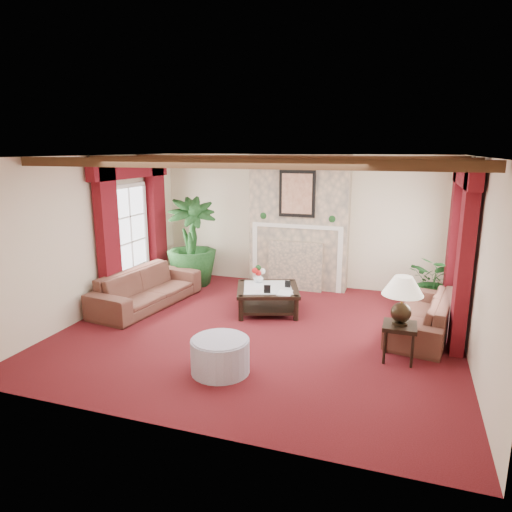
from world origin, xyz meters
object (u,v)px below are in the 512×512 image
(sofa_left, at_px, (146,282))
(coffee_table, at_px, (268,299))
(potted_palm, at_px, (192,261))
(ottoman, at_px, (220,356))
(side_table, at_px, (399,342))
(sofa_right, at_px, (423,308))

(sofa_left, xyz_separation_m, coffee_table, (2.18, 0.41, -0.22))
(sofa_left, height_order, coffee_table, sofa_left)
(potted_palm, height_order, ottoman, potted_palm)
(potted_palm, relative_size, coffee_table, 1.97)
(potted_palm, xyz_separation_m, ottoman, (2.08, -3.44, -0.29))
(potted_palm, bearing_deg, side_table, -29.10)
(sofa_right, relative_size, side_table, 4.10)
(side_table, height_order, ottoman, side_table)
(sofa_right, bearing_deg, ottoman, -38.83)
(coffee_table, bearing_deg, ottoman, -106.77)
(side_table, relative_size, ottoman, 0.68)
(sofa_right, height_order, side_table, sofa_right)
(sofa_right, distance_m, side_table, 1.19)
(potted_palm, bearing_deg, ottoman, -58.79)
(sofa_left, distance_m, side_table, 4.52)
(sofa_left, distance_m, potted_palm, 1.51)
(potted_palm, distance_m, coffee_table, 2.29)
(sofa_left, bearing_deg, side_table, -93.06)
(sofa_right, xyz_separation_m, potted_palm, (-4.57, 1.23, 0.11))
(coffee_table, height_order, ottoman, ottoman)
(ottoman, bearing_deg, sofa_right, 41.70)
(sofa_right, bearing_deg, coffee_table, -83.72)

